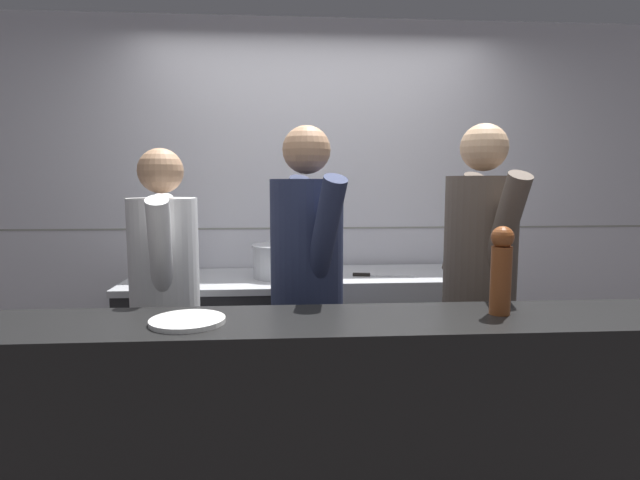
{
  "coord_description": "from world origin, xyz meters",
  "views": [
    {
      "loc": [
        -0.21,
        -2.15,
        1.48
      ],
      "look_at": [
        -0.01,
        0.66,
        1.15
      ],
      "focal_mm": 28.0,
      "sensor_mm": 36.0,
      "label": 1
    }
  ],
  "objects_px": {
    "stock_pot": "(174,267)",
    "chef_head_cook": "(165,297)",
    "chefs_knife": "(378,275)",
    "pepper_mill": "(501,268)",
    "chef_line": "(479,281)",
    "sauce_pot": "(279,260)",
    "oven_range": "(224,343)",
    "plated_dish_main": "(187,321)",
    "chef_sous": "(307,286)"
  },
  "relations": [
    {
      "from": "chef_head_cook",
      "to": "chef_line",
      "type": "xyz_separation_m",
      "value": [
        1.57,
        -0.04,
        0.07
      ]
    },
    {
      "from": "chef_head_cook",
      "to": "chef_sous",
      "type": "height_order",
      "value": "chef_sous"
    },
    {
      "from": "pepper_mill",
      "to": "chef_sous",
      "type": "bearing_deg",
      "value": 142.05
    },
    {
      "from": "oven_range",
      "to": "chef_sous",
      "type": "bearing_deg",
      "value": -56.63
    },
    {
      "from": "stock_pot",
      "to": "chef_head_cook",
      "type": "relative_size",
      "value": 0.14
    },
    {
      "from": "oven_range",
      "to": "plated_dish_main",
      "type": "xyz_separation_m",
      "value": [
        0.05,
        -1.38,
        0.54
      ]
    },
    {
      "from": "stock_pot",
      "to": "chef_head_cook",
      "type": "xyz_separation_m",
      "value": [
        0.11,
        -0.7,
        -0.03
      ]
    },
    {
      "from": "chef_line",
      "to": "stock_pot",
      "type": "bearing_deg",
      "value": 150.91
    },
    {
      "from": "chef_sous",
      "to": "oven_range",
      "type": "bearing_deg",
      "value": 104.07
    },
    {
      "from": "sauce_pot",
      "to": "pepper_mill",
      "type": "relative_size",
      "value": 0.99
    },
    {
      "from": "oven_range",
      "to": "stock_pot",
      "type": "bearing_deg",
      "value": -176.16
    },
    {
      "from": "chef_head_cook",
      "to": "chef_sous",
      "type": "xyz_separation_m",
      "value": [
        0.7,
        -0.05,
        0.06
      ]
    },
    {
      "from": "sauce_pot",
      "to": "chefs_knife",
      "type": "distance_m",
      "value": 0.64
    },
    {
      "from": "plated_dish_main",
      "to": "chef_line",
      "type": "relative_size",
      "value": 0.15
    },
    {
      "from": "chefs_knife",
      "to": "chef_head_cook",
      "type": "distance_m",
      "value": 1.32
    },
    {
      "from": "stock_pot",
      "to": "plated_dish_main",
      "type": "height_order",
      "value": "stock_pot"
    },
    {
      "from": "chef_line",
      "to": "sauce_pot",
      "type": "bearing_deg",
      "value": 138.18
    },
    {
      "from": "pepper_mill",
      "to": "chef_sous",
      "type": "height_order",
      "value": "chef_sous"
    },
    {
      "from": "stock_pot",
      "to": "pepper_mill",
      "type": "xyz_separation_m",
      "value": [
        1.53,
        -1.32,
        0.2
      ]
    },
    {
      "from": "plated_dish_main",
      "to": "pepper_mill",
      "type": "relative_size",
      "value": 0.79
    },
    {
      "from": "stock_pot",
      "to": "pepper_mill",
      "type": "bearing_deg",
      "value": -40.66
    },
    {
      "from": "chef_head_cook",
      "to": "oven_range",
      "type": "bearing_deg",
      "value": 65.35
    },
    {
      "from": "stock_pot",
      "to": "chefs_knife",
      "type": "distance_m",
      "value": 1.29
    },
    {
      "from": "chef_sous",
      "to": "stock_pot",
      "type": "bearing_deg",
      "value": 117.79
    },
    {
      "from": "stock_pot",
      "to": "plated_dish_main",
      "type": "bearing_deg",
      "value": -75.75
    },
    {
      "from": "sauce_pot",
      "to": "chef_line",
      "type": "relative_size",
      "value": 0.19
    },
    {
      "from": "stock_pot",
      "to": "sauce_pot",
      "type": "height_order",
      "value": "sauce_pot"
    },
    {
      "from": "chefs_knife",
      "to": "chef_sous",
      "type": "bearing_deg",
      "value": -125.94
    },
    {
      "from": "stock_pot",
      "to": "chef_line",
      "type": "relative_size",
      "value": 0.13
    },
    {
      "from": "stock_pot",
      "to": "chef_head_cook",
      "type": "height_order",
      "value": "chef_head_cook"
    },
    {
      "from": "oven_range",
      "to": "stock_pot",
      "type": "relative_size",
      "value": 5.11
    },
    {
      "from": "chefs_knife",
      "to": "plated_dish_main",
      "type": "distance_m",
      "value": 1.58
    },
    {
      "from": "stock_pot",
      "to": "sauce_pot",
      "type": "relative_size",
      "value": 0.69
    },
    {
      "from": "stock_pot",
      "to": "sauce_pot",
      "type": "xyz_separation_m",
      "value": [
        0.66,
        0.02,
        0.04
      ]
    },
    {
      "from": "stock_pot",
      "to": "chefs_knife",
      "type": "bearing_deg",
      "value": -4.17
    },
    {
      "from": "chefs_knife",
      "to": "chef_head_cook",
      "type": "bearing_deg",
      "value": -152.72
    },
    {
      "from": "pepper_mill",
      "to": "chef_line",
      "type": "xyz_separation_m",
      "value": [
        0.15,
        0.58,
        -0.17
      ]
    },
    {
      "from": "chefs_knife",
      "to": "chef_line",
      "type": "relative_size",
      "value": 0.22
    },
    {
      "from": "plated_dish_main",
      "to": "stock_pot",
      "type": "bearing_deg",
      "value": 104.25
    },
    {
      "from": "chef_head_cook",
      "to": "chef_sous",
      "type": "relative_size",
      "value": 0.94
    },
    {
      "from": "oven_range",
      "to": "stock_pot",
      "type": "height_order",
      "value": "stock_pot"
    },
    {
      "from": "sauce_pot",
      "to": "chef_sous",
      "type": "xyz_separation_m",
      "value": [
        0.15,
        -0.77,
        -0.01
      ]
    },
    {
      "from": "oven_range",
      "to": "plated_dish_main",
      "type": "bearing_deg",
      "value": -88.11
    },
    {
      "from": "chef_sous",
      "to": "chef_line",
      "type": "distance_m",
      "value": 0.87
    },
    {
      "from": "stock_pot",
      "to": "pepper_mill",
      "type": "height_order",
      "value": "pepper_mill"
    },
    {
      "from": "sauce_pot",
      "to": "chef_sous",
      "type": "distance_m",
      "value": 0.78
    },
    {
      "from": "sauce_pot",
      "to": "plated_dish_main",
      "type": "relative_size",
      "value": 1.25
    },
    {
      "from": "chef_sous",
      "to": "plated_dish_main",
      "type": "bearing_deg",
      "value": -146.49
    },
    {
      "from": "sauce_pot",
      "to": "chef_head_cook",
      "type": "xyz_separation_m",
      "value": [
        -0.55,
        -0.72,
        -0.07
      ]
    },
    {
      "from": "oven_range",
      "to": "stock_pot",
      "type": "distance_m",
      "value": 0.59
    }
  ]
}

